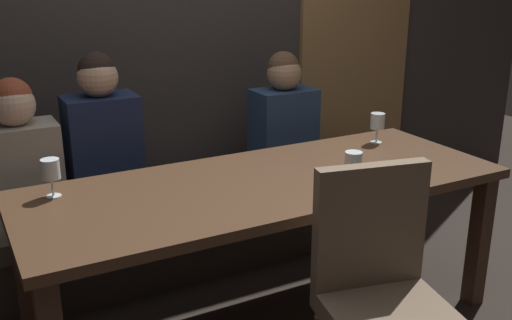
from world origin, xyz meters
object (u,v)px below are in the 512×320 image
(diner_far_end, at_px, (283,119))
(wine_glass_near_right, at_px, (377,123))
(banquette_bench, at_px, (207,226))
(diner_bearded, at_px, (103,136))
(wine_glass_far_right, at_px, (353,163))
(wine_glass_near_left, at_px, (51,170))
(dining_table, at_px, (266,198))
(chair_near_side, at_px, (381,283))
(dessert_plate, at_px, (385,177))
(diner_redhead, at_px, (20,159))

(diner_far_end, bearing_deg, wine_glass_near_right, -58.16)
(banquette_bench, relative_size, diner_bearded, 3.07)
(banquette_bench, distance_m, wine_glass_far_right, 1.18)
(wine_glass_near_left, distance_m, wine_glass_near_right, 1.70)
(dining_table, height_order, chair_near_side, chair_near_side)
(chair_near_side, bearing_deg, dining_table, 96.11)
(wine_glass_far_right, relative_size, dessert_plate, 0.86)
(wine_glass_near_right, bearing_deg, wine_glass_far_right, -137.31)
(wine_glass_near_right, bearing_deg, chair_near_side, -127.85)
(chair_near_side, relative_size, wine_glass_far_right, 5.98)
(diner_bearded, height_order, wine_glass_near_left, diner_bearded)
(banquette_bench, xyz_separation_m, diner_far_end, (0.52, 0.02, 0.57))
(diner_bearded, xyz_separation_m, diner_far_end, (1.06, -0.01, -0.03))
(banquette_bench, height_order, wine_glass_near_right, wine_glass_near_right)
(dining_table, distance_m, diner_redhead, 1.18)
(chair_near_side, distance_m, dessert_plate, 0.64)
(dining_table, xyz_separation_m, wine_glass_near_right, (0.82, 0.23, 0.20))
(chair_near_side, xyz_separation_m, diner_far_end, (0.44, 1.44, 0.24))
(banquette_bench, xyz_separation_m, diner_redhead, (-0.95, -0.02, 0.56))
(diner_bearded, relative_size, wine_glass_near_right, 4.96)
(diner_bearded, xyz_separation_m, wine_glass_near_right, (1.36, -0.50, 0.02))
(wine_glass_far_right, bearing_deg, banquette_bench, 106.17)
(dining_table, relative_size, diner_redhead, 3.02)
(diner_redhead, distance_m, diner_bearded, 0.41)
(chair_near_side, relative_size, wine_glass_near_left, 5.98)
(diner_far_end, relative_size, wine_glass_near_right, 4.55)
(diner_far_end, bearing_deg, dining_table, -125.78)
(wine_glass_near_left, bearing_deg, wine_glass_near_right, -0.58)
(wine_glass_near_right, relative_size, dessert_plate, 0.86)
(diner_redhead, xyz_separation_m, dessert_plate, (1.43, -0.93, -0.04))
(diner_redhead, distance_m, wine_glass_far_right, 1.55)
(dessert_plate, bearing_deg, banquette_bench, 116.44)
(dining_table, bearing_deg, wine_glass_near_right, 15.74)
(dining_table, xyz_separation_m, diner_bearded, (-0.55, 0.73, 0.18))
(diner_bearded, height_order, diner_far_end, diner_bearded)
(diner_far_end, bearing_deg, wine_glass_near_left, -161.50)
(chair_near_side, xyz_separation_m, diner_bearded, (-0.62, 1.45, 0.28))
(wine_glass_far_right, bearing_deg, wine_glass_near_left, 156.21)
(diner_redhead, xyz_separation_m, diner_far_end, (1.47, 0.04, 0.01))
(diner_far_end, height_order, wine_glass_near_left, diner_far_end)
(wine_glass_near_left, bearing_deg, dessert_plate, -20.22)
(wine_glass_near_left, bearing_deg, banquette_bench, 27.09)
(chair_near_side, xyz_separation_m, diner_redhead, (-1.03, 1.40, 0.23))
(chair_near_side, bearing_deg, diner_far_end, 73.04)
(chair_near_side, bearing_deg, diner_redhead, 126.37)
(banquette_bench, bearing_deg, diner_bearded, 177.18)
(diner_redhead, bearing_deg, dining_table, -35.41)
(diner_redhead, height_order, diner_far_end, diner_far_end)
(banquette_bench, relative_size, diner_far_end, 3.35)
(chair_near_side, height_order, diner_bearded, diner_bearded)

